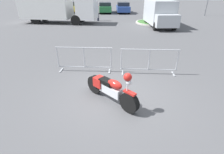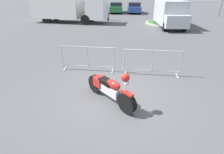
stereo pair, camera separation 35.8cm
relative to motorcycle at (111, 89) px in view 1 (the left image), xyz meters
name	(u,v)px [view 1 (the left image)]	position (x,y,z in m)	size (l,w,h in m)	color
ground_plane	(114,95)	(0.08, 0.36, -0.45)	(120.00, 120.00, 0.00)	#4C4C4F
motorcycle	(111,89)	(0.00, 0.00, 0.00)	(1.73, 1.47, 1.19)	black
crowd_barrier_near	(84,59)	(-1.34, 2.15, 0.10)	(2.35, 0.53, 1.07)	#9EA0A5
crowd_barrier_far	(149,61)	(1.34, 2.15, 0.10)	(2.35, 0.53, 1.07)	#9EA0A5
box_truck	(54,6)	(-7.19, 13.78, 1.18)	(7.78, 2.55, 2.98)	white
delivery_van	(160,13)	(3.23, 12.96, 0.79)	(2.68, 5.24, 2.31)	#B2B7BC
parked_car_white	(55,7)	(-11.14, 23.42, 0.25)	(2.15, 4.28, 1.40)	white
parked_car_yellow	(72,7)	(-8.50, 23.74, 0.30)	(2.28, 4.54, 1.48)	yellow
parked_car_silver	(88,7)	(-5.87, 23.22, 0.29)	(2.25, 4.49, 1.46)	#B7BABF
parked_car_green	(105,7)	(-3.23, 23.24, 0.31)	(2.31, 4.60, 1.50)	#236B38
parked_car_blue	(123,7)	(-0.60, 23.41, 0.31)	(2.33, 4.65, 1.52)	#284799
pedestrian	(98,12)	(-3.05, 15.63, 0.47)	(0.48, 0.48, 1.69)	#262838
planter_island	(155,20)	(3.10, 14.87, -0.17)	(3.97, 3.97, 1.18)	#ADA89E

